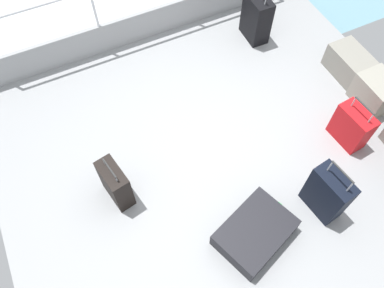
% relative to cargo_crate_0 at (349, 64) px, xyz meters
% --- Properties ---
extents(ground_plane, '(4.40, 5.20, 0.06)m').
position_rel_cargo_crate_0_xyz_m(ground_plane, '(0.30, -2.16, -0.21)').
color(ground_plane, '#939699').
extents(gunwale_port, '(0.06, 5.20, 0.45)m').
position_rel_cargo_crate_0_xyz_m(gunwale_port, '(-1.87, -2.16, 0.05)').
color(gunwale_port, '#939699').
rests_on(gunwale_port, ground_plane).
extents(cargo_crate_0, '(0.64, 0.39, 0.36)m').
position_rel_cargo_crate_0_xyz_m(cargo_crate_0, '(0.00, 0.00, 0.00)').
color(cargo_crate_0, gray).
rests_on(cargo_crate_0, ground_plane).
extents(cargo_crate_1, '(0.54, 0.41, 0.40)m').
position_rel_cargo_crate_0_xyz_m(cargo_crate_1, '(0.56, -0.03, 0.02)').
color(cargo_crate_1, gray).
rests_on(cargo_crate_1, ground_plane).
extents(suitcase_0, '(0.44, 0.27, 0.65)m').
position_rel_cargo_crate_0_xyz_m(suitcase_0, '(0.36, -3.46, 0.10)').
color(suitcase_0, black).
rests_on(suitcase_0, ground_plane).
extents(suitcase_1, '(0.80, 0.93, 0.23)m').
position_rel_cargo_crate_0_xyz_m(suitcase_1, '(1.44, -2.34, -0.06)').
color(suitcase_1, black).
rests_on(suitcase_1, ground_plane).
extents(suitcase_2, '(0.46, 0.27, 0.67)m').
position_rel_cargo_crate_0_xyz_m(suitcase_2, '(0.87, -0.68, 0.08)').
color(suitcase_2, red).
rests_on(suitcase_2, ground_plane).
extents(suitcase_3, '(0.45, 0.27, 0.88)m').
position_rel_cargo_crate_0_xyz_m(suitcase_3, '(-1.18, -0.78, 0.15)').
color(suitcase_3, black).
rests_on(suitcase_3, ground_plane).
extents(suitcase_4, '(0.47, 0.28, 0.83)m').
position_rel_cargo_crate_0_xyz_m(suitcase_4, '(1.46, -1.50, 0.14)').
color(suitcase_4, black).
rests_on(suitcase_4, ground_plane).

